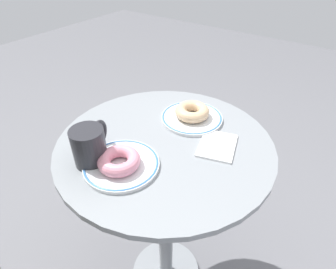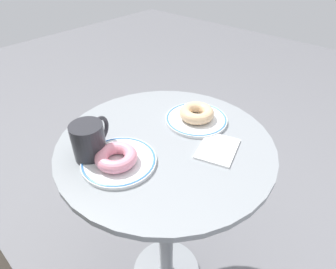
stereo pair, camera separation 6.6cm
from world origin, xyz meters
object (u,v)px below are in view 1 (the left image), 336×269
cafe_table (165,191)px  donut_glazed (192,111)px  paper_napkin (217,145)px  plate_right (191,117)px  coffee_mug (90,146)px  plate_left (121,164)px  donut_pink_frosted (119,161)px

cafe_table → donut_glazed: donut_glazed is taller
cafe_table → paper_napkin: 0.26m
plate_right → coffee_mug: bearing=161.9°
paper_napkin → coffee_mug: bearing=135.9°
plate_left → coffee_mug: 0.09m
plate_left → donut_glazed: (0.30, -0.03, 0.02)m
plate_left → plate_right: bearing=-5.8°
paper_napkin → coffee_mug: size_ratio=0.99×
plate_right → donut_glazed: 0.02m
cafe_table → donut_glazed: size_ratio=6.76×
donut_glazed → donut_pink_frosted: bearing=175.1°
donut_pink_frosted → coffee_mug: 0.09m
donut_pink_frosted → paper_napkin: (0.23, -0.16, -0.03)m
donut_pink_frosted → coffee_mug: bearing=103.7°
donut_glazed → coffee_mug: bearing=161.9°
paper_napkin → coffee_mug: 0.35m
cafe_table → donut_glazed: bearing=0.8°
paper_napkin → donut_pink_frosted: bearing=144.9°
donut_pink_frosted → coffee_mug: (-0.02, 0.08, 0.02)m
plate_left → paper_napkin: plate_left is taller
plate_right → coffee_mug: coffee_mug is taller
plate_right → paper_napkin: size_ratio=1.53×
donut_pink_frosted → coffee_mug: size_ratio=0.84×
donut_pink_frosted → donut_glazed: bearing=-4.9°
plate_right → coffee_mug: 0.35m
coffee_mug → donut_pink_frosted: bearing=-76.3°
donut_pink_frosted → coffee_mug: coffee_mug is taller
cafe_table → coffee_mug: 0.34m
donut_glazed → coffee_mug: coffee_mug is taller
plate_left → donut_glazed: 0.30m
cafe_table → coffee_mug: bearing=148.6°
coffee_mug → plate_left: bearing=-69.0°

